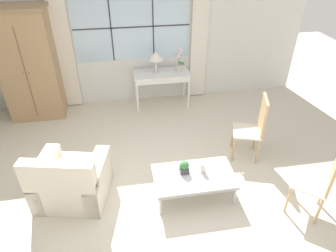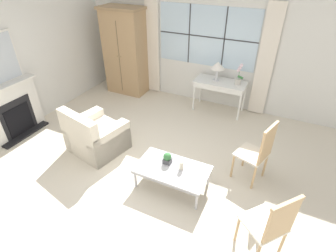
{
  "view_description": "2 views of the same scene",
  "coord_description": "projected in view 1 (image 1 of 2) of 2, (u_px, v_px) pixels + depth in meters",
  "views": [
    {
      "loc": [
        -0.3,
        -2.97,
        3.24
      ],
      "look_at": [
        0.29,
        0.49,
        0.89
      ],
      "focal_mm": 32.0,
      "sensor_mm": 36.0,
      "label": 1
    },
    {
      "loc": [
        1.82,
        -2.76,
        3.15
      ],
      "look_at": [
        0.24,
        0.52,
        0.74
      ],
      "focal_mm": 28.0,
      "sensor_mm": 36.0,
      "label": 2
    }
  ],
  "objects": [
    {
      "name": "pillar_candle",
      "position": [
        203.0,
        168.0,
        4.15
      ],
      "size": [
        0.1,
        0.1,
        0.16
      ],
      "color": "silver",
      "rests_on": "coffee_table"
    },
    {
      "name": "console_table",
      "position": [
        161.0,
        76.0,
        6.17
      ],
      "size": [
        1.15,
        0.55,
        0.74
      ],
      "color": "white",
      "rests_on": "ground_plane"
    },
    {
      "name": "ground_plane",
      "position": [
        154.0,
        198.0,
        4.28
      ],
      "size": [
        14.0,
        14.0,
        0.0
      ],
      "primitive_type": "plane",
      "color": "beige"
    },
    {
      "name": "potted_orchid",
      "position": [
        179.0,
        63.0,
        6.1
      ],
      "size": [
        0.17,
        0.13,
        0.47
      ],
      "color": "#BCB7AD",
      "rests_on": "console_table"
    },
    {
      "name": "armoire",
      "position": [
        29.0,
        65.0,
        5.59
      ],
      "size": [
        1.08,
        0.62,
        2.13
      ],
      "color": "tan",
      "rests_on": "ground_plane"
    },
    {
      "name": "side_chair_wooden",
      "position": [
        255.0,
        125.0,
        4.74
      ],
      "size": [
        0.55,
        0.55,
        1.1
      ],
      "color": "beige",
      "rests_on": "ground_plane"
    },
    {
      "name": "wall_back_windowed",
      "position": [
        133.0,
        37.0,
        5.98
      ],
      "size": [
        7.2,
        0.14,
        2.8
      ],
      "color": "silver",
      "rests_on": "ground_plane"
    },
    {
      "name": "armchair_upholstered",
      "position": [
        72.0,
        181.0,
        4.14
      ],
      "size": [
        1.1,
        1.02,
        0.89
      ],
      "color": "beige",
      "rests_on": "ground_plane"
    },
    {
      "name": "coffee_table",
      "position": [
        194.0,
        177.0,
        4.16
      ],
      "size": [
        1.13,
        0.65,
        0.37
      ],
      "color": "#BCBCC1",
      "rests_on": "ground_plane"
    },
    {
      "name": "accent_chair_wooden",
      "position": [
        321.0,
        179.0,
        3.76
      ],
      "size": [
        0.62,
        0.62,
        1.06
      ],
      "color": "white",
      "rests_on": "ground_plane"
    },
    {
      "name": "potted_plant_small",
      "position": [
        184.0,
        167.0,
        4.14
      ],
      "size": [
        0.13,
        0.13,
        0.19
      ],
      "color": "#4C4C51",
      "rests_on": "coffee_table"
    },
    {
      "name": "table_lamp",
      "position": [
        156.0,
        57.0,
        5.93
      ],
      "size": [
        0.32,
        0.32,
        0.43
      ],
      "color": "silver",
      "rests_on": "console_table"
    }
  ]
}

